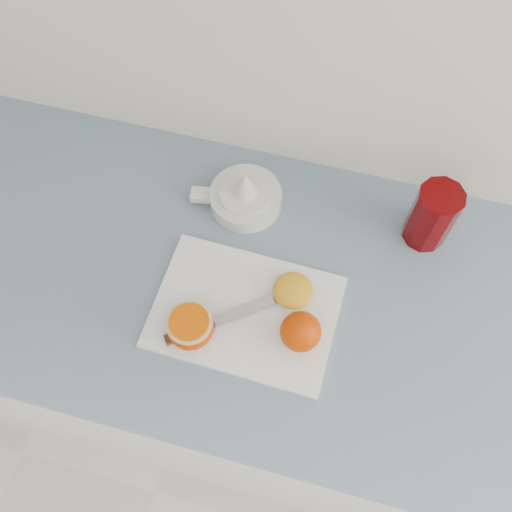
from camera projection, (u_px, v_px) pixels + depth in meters
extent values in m
cube|color=white|center=(276.00, 360.00, 1.48)|extent=(2.42, 0.60, 0.86)
cube|color=gray|center=(283.00, 291.00, 1.09)|extent=(2.48, 0.64, 0.03)
cube|color=white|center=(245.00, 312.00, 1.05)|extent=(0.34, 0.25, 0.01)
sphere|color=#E94600|center=(301.00, 332.00, 0.98)|extent=(0.07, 0.07, 0.07)
ellipsoid|color=#E94600|center=(191.00, 327.00, 1.00)|extent=(0.08, 0.08, 0.05)
cylinder|color=beige|center=(189.00, 322.00, 0.98)|extent=(0.08, 0.08, 0.00)
cylinder|color=orange|center=(189.00, 322.00, 0.98)|extent=(0.07, 0.07, 0.00)
ellipsoid|color=gold|center=(293.00, 290.00, 1.04)|extent=(0.07, 0.07, 0.03)
cylinder|color=gold|center=(293.00, 288.00, 1.03)|extent=(0.06, 0.06, 0.00)
cube|color=#4A2B1E|center=(190.00, 331.00, 1.02)|extent=(0.08, 0.07, 0.01)
cube|color=#B7B7BC|center=(245.00, 310.00, 1.04)|extent=(0.11, 0.09, 0.00)
cylinder|color=#B7B7BC|center=(190.00, 331.00, 1.02)|extent=(0.01, 0.01, 0.01)
cylinder|color=white|center=(246.00, 198.00, 1.15)|extent=(0.14, 0.14, 0.04)
cylinder|color=white|center=(246.00, 192.00, 1.13)|extent=(0.11, 0.11, 0.01)
cone|color=white|center=(245.00, 184.00, 1.10)|extent=(0.05, 0.05, 0.05)
cube|color=white|center=(203.00, 195.00, 1.15)|extent=(0.05, 0.04, 0.01)
ellipsoid|color=orange|center=(252.00, 194.00, 1.12)|extent=(0.01, 0.01, 0.00)
ellipsoid|color=orange|center=(239.00, 185.00, 1.13)|extent=(0.01, 0.01, 0.00)
ellipsoid|color=orange|center=(244.00, 197.00, 1.12)|extent=(0.01, 0.01, 0.00)
ellipsoid|color=orange|center=(255.00, 188.00, 1.12)|extent=(0.01, 0.01, 0.00)
cylinder|color=#5E0002|center=(432.00, 217.00, 1.07)|extent=(0.08, 0.08, 0.14)
cylinder|color=orange|center=(424.00, 231.00, 1.11)|extent=(0.07, 0.07, 0.02)
cylinder|color=#5E0002|center=(443.00, 196.00, 1.01)|extent=(0.09, 0.09, 0.00)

